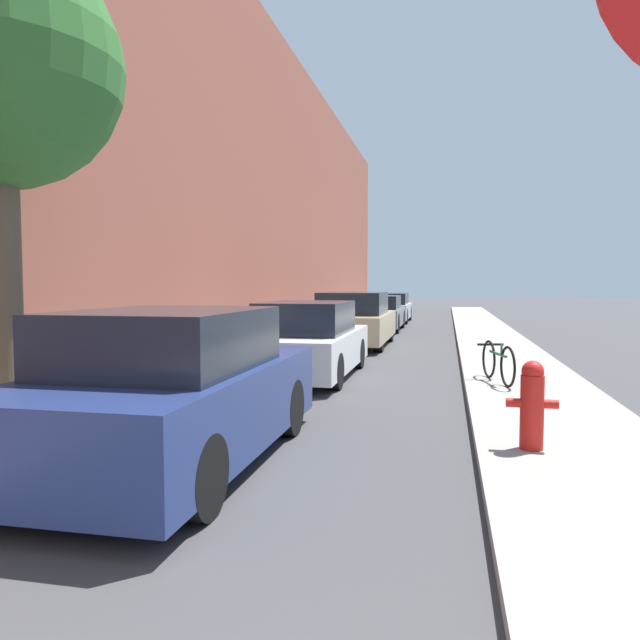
{
  "coord_description": "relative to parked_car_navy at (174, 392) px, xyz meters",
  "views": [
    {
      "loc": [
        1.6,
        0.36,
        1.74
      ],
      "look_at": [
        -0.55,
        10.38,
        1.11
      ],
      "focal_mm": 33.42,
      "sensor_mm": 36.0,
      "label": 1
    }
  ],
  "objects": [
    {
      "name": "sidewalk_left",
      "position": [
        -1.95,
        10.42,
        -0.64
      ],
      "size": [
        2.0,
        52.0,
        0.12
      ],
      "color": "gray",
      "rests_on": "ground"
    },
    {
      "name": "ground_plane",
      "position": [
        0.95,
        10.42,
        -0.7
      ],
      "size": [
        120.0,
        120.0,
        0.0
      ],
      "primitive_type": "plane",
      "color": "#3D3D3F"
    },
    {
      "name": "fire_hydrant",
      "position": [
        3.37,
        0.82,
        -0.14
      ],
      "size": [
        0.49,
        0.22,
        0.87
      ],
      "color": "red",
      "rests_on": "sidewalk_right"
    },
    {
      "name": "parked_car_white",
      "position": [
        0.03,
        5.49,
        -0.05
      ],
      "size": [
        1.69,
        4.13,
        1.4
      ],
      "color": "black",
      "rests_on": "ground"
    },
    {
      "name": "parked_car_champagne",
      "position": [
        0.04,
        11.06,
        0.01
      ],
      "size": [
        1.9,
        4.47,
        1.49
      ],
      "color": "black",
      "rests_on": "ground"
    },
    {
      "name": "parked_car_grey",
      "position": [
        0.07,
        16.66,
        -0.08
      ],
      "size": [
        1.73,
        4.17,
        1.29
      ],
      "color": "black",
      "rests_on": "ground"
    },
    {
      "name": "building_facade_left",
      "position": [
        -3.3,
        10.42,
        4.3
      ],
      "size": [
        0.7,
        52.0,
        10.01
      ],
      "color": "brown",
      "rests_on": "ground"
    },
    {
      "name": "parked_car_navy",
      "position": [
        0.0,
        0.0,
        0.0
      ],
      "size": [
        1.79,
        4.03,
        1.49
      ],
      "color": "black",
      "rests_on": "ground"
    },
    {
      "name": "parked_car_silver",
      "position": [
        0.03,
        21.53,
        -0.08
      ],
      "size": [
        1.77,
        4.31,
        1.3
      ],
      "color": "black",
      "rests_on": "ground"
    },
    {
      "name": "sidewalk_right",
      "position": [
        3.85,
        10.42,
        -0.64
      ],
      "size": [
        2.0,
        52.0,
        0.12
      ],
      "color": "gray",
      "rests_on": "ground"
    },
    {
      "name": "bicycle",
      "position": [
        3.37,
        4.83,
        -0.25
      ],
      "size": [
        0.52,
        1.55,
        0.65
      ],
      "rotation": [
        0.0,
        0.0,
        0.24
      ],
      "color": "black",
      "rests_on": "sidewalk_right"
    }
  ]
}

